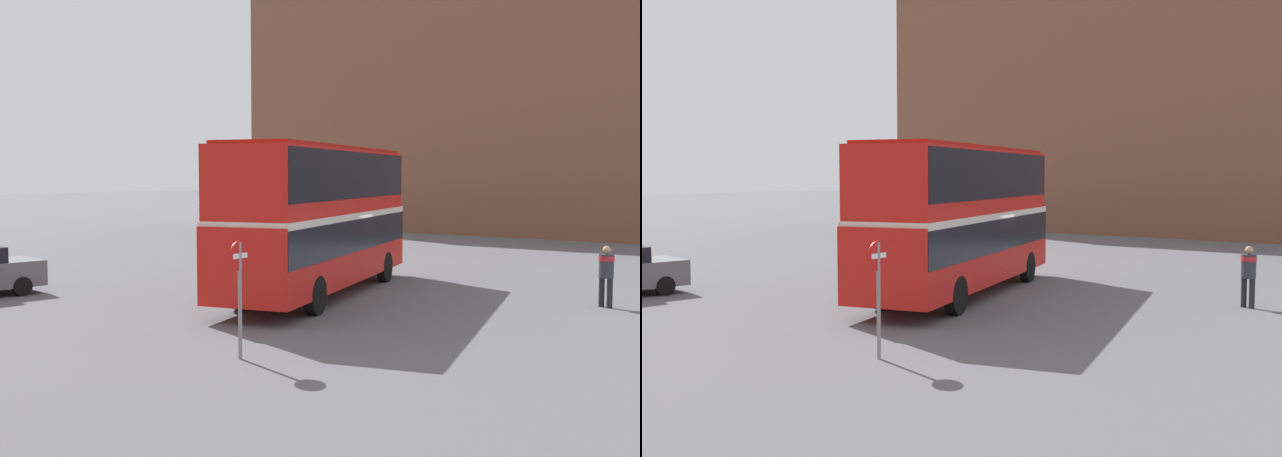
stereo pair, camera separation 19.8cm
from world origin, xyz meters
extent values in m
plane|color=#5B5B60|center=(0.00, 0.00, 0.00)|extent=(240.00, 240.00, 0.00)
cube|color=brown|center=(28.24, 5.07, 8.94)|extent=(9.31, 36.48, 17.88)
cube|color=red|center=(-0.49, -0.04, 1.46)|extent=(11.15, 5.09, 2.02)
cube|color=red|center=(-0.49, -0.04, 3.51)|extent=(10.97, 4.98, 2.08)
cube|color=black|center=(-0.49, -0.04, 1.91)|extent=(11.05, 5.09, 0.99)
cube|color=black|center=(-0.49, -0.04, 3.76)|extent=(10.82, 4.96, 1.41)
cube|color=silver|center=(-0.49, -0.04, 2.50)|extent=(11.05, 5.08, 0.20)
cube|color=#B11A15|center=(-0.49, -0.04, 4.59)|extent=(10.45, 4.69, 0.10)
cylinder|color=black|center=(2.61, 1.89, 0.53)|extent=(1.10, 0.55, 1.06)
cylinder|color=black|center=(3.15, -0.25, 0.53)|extent=(1.10, 0.55, 1.06)
cylinder|color=black|center=(-3.92, 0.23, 0.53)|extent=(1.10, 0.55, 1.06)
cylinder|color=black|center=(-3.38, -1.91, 0.53)|extent=(1.10, 0.55, 1.06)
cylinder|color=#232328|center=(2.29, -8.12, 0.42)|extent=(0.16, 0.16, 0.85)
cylinder|color=#232328|center=(2.38, -7.87, 0.42)|extent=(0.16, 0.16, 0.85)
cylinder|color=#2D333D|center=(2.33, -7.99, 1.18)|extent=(0.52, 0.52, 0.67)
cylinder|color=#B2232D|center=(2.33, -7.99, 1.40)|extent=(0.56, 0.56, 0.15)
sphere|color=tan|center=(2.33, -7.99, 1.64)|extent=(0.23, 0.23, 0.23)
cylinder|color=black|center=(-5.78, 9.11, 0.30)|extent=(0.63, 0.31, 0.61)
cylinder|color=black|center=(-6.05, 7.43, 0.30)|extent=(0.63, 0.31, 0.61)
cube|color=maroon|center=(12.72, 11.62, 0.66)|extent=(4.51, 2.56, 0.78)
cube|color=black|center=(12.89, 11.66, 1.33)|extent=(2.48, 1.97, 0.56)
cylinder|color=black|center=(11.60, 10.60, 0.32)|extent=(0.67, 0.35, 0.63)
cylinder|color=black|center=(11.27, 12.10, 0.32)|extent=(0.67, 0.35, 0.63)
cylinder|color=black|center=(14.17, 11.15, 0.32)|extent=(0.67, 0.35, 0.63)
cylinder|color=black|center=(13.84, 12.65, 0.32)|extent=(0.67, 0.35, 0.63)
cylinder|color=gray|center=(-8.19, -3.49, 1.20)|extent=(0.08, 0.08, 2.41)
cylinder|color=red|center=(-8.19, -3.49, 2.13)|extent=(0.62, 0.03, 0.62)
cube|color=white|center=(-8.19, -3.49, 2.13)|extent=(0.43, 0.04, 0.10)
camera|label=1|loc=(-19.55, -13.52, 3.76)|focal=42.00mm
camera|label=2|loc=(-19.43, -13.68, 3.76)|focal=42.00mm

